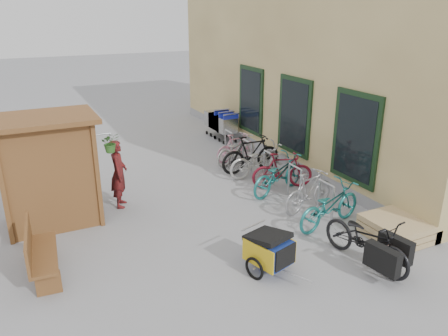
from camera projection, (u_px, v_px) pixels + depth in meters
name	position (u px, v px, depth m)	size (l,w,h in m)	color
ground	(234.00, 240.00, 8.99)	(80.00, 80.00, 0.00)	gray
building	(348.00, 40.00, 14.26)	(6.07, 13.00, 7.00)	#D1B978
kiosk	(43.00, 156.00, 9.17)	(2.49, 1.65, 2.40)	brown
bike_rack	(269.00, 164.00, 11.78)	(0.05, 5.35, 0.86)	#A5A8AD
pallet_stack	(395.00, 229.00, 8.98)	(1.00, 1.20, 0.40)	tan
bench	(38.00, 252.00, 7.60)	(0.57, 1.55, 0.97)	brown
shopping_carts	(221.00, 121.00, 15.77)	(0.61, 1.68, 1.09)	silver
child_trailer	(269.00, 249.00, 7.79)	(0.89, 1.38, 0.80)	navy
cargo_bike	(368.00, 240.00, 7.97)	(0.91, 1.95, 0.99)	black
person_kiosk	(119.00, 174.00, 10.27)	(0.60, 0.39, 1.64)	maroon
bike_0	(330.00, 205.00, 9.41)	(0.64, 1.84, 0.97)	#1D7574
bike_1	(309.00, 191.00, 10.16)	(0.45, 1.60, 0.96)	#9C9BA0
bike_2	(278.00, 175.00, 11.13)	(0.65, 1.87, 0.98)	#1D7574
bike_3	(282.00, 170.00, 11.43)	(0.46, 1.61, 0.97)	maroon
bike_4	(260.00, 160.00, 12.20)	(0.64, 1.85, 0.97)	#B2B2AE
bike_5	(251.00, 154.00, 12.53)	(0.52, 1.84, 1.10)	black
bike_6	(236.00, 150.00, 13.28)	(0.57, 1.64, 0.86)	#B2B2AE
bike_7	(236.00, 147.00, 13.49)	(0.42, 1.47, 0.88)	#F59FBE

